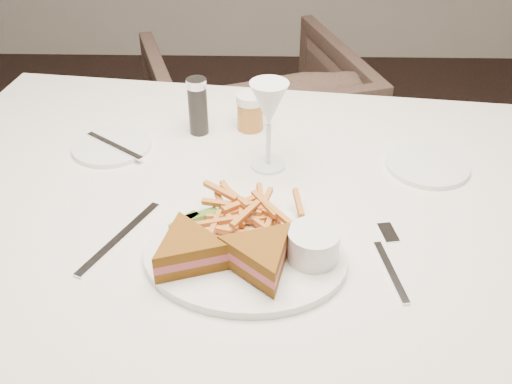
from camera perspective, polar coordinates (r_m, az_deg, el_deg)
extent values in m
cube|color=silver|center=(1.29, 0.05, -14.19)|extent=(1.45, 1.06, 0.75)
imported|color=#4B372E|center=(2.08, -0.24, 6.74)|extent=(0.85, 0.82, 0.70)
ellipsoid|color=white|center=(0.90, -1.13, -6.42)|extent=(0.35, 0.29, 0.01)
cube|color=silver|center=(0.96, -13.47, -4.47)|extent=(0.10, 0.19, 0.00)
cylinder|color=white|center=(1.21, -14.22, 4.51)|extent=(0.16, 0.16, 0.01)
cylinder|color=white|center=(1.16, 16.75, 2.59)|extent=(0.16, 0.16, 0.01)
cylinder|color=black|center=(1.20, -5.84, 8.51)|extent=(0.04, 0.04, 0.12)
cylinder|color=#AB6629|center=(1.22, -0.59, 8.03)|extent=(0.06, 0.06, 0.08)
cube|color=#486C26|center=(0.96, -5.43, -2.35)|extent=(0.06, 0.04, 0.01)
cube|color=#486C26|center=(0.95, -7.17, -2.95)|extent=(0.05, 0.05, 0.01)
cylinder|color=white|center=(0.87, 5.75, -5.27)|extent=(0.08, 0.08, 0.05)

